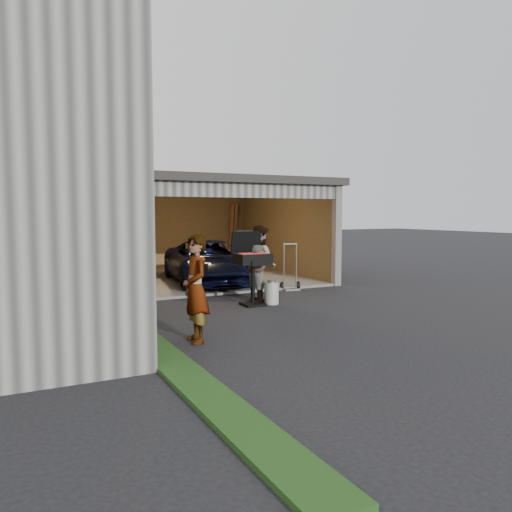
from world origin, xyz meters
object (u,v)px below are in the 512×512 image
Objects in this scene: woman at (196,289)px; man at (260,263)px; minivan at (208,264)px; hand_truck at (291,281)px; bbq_grill at (252,262)px; propane_tank at (271,293)px; plywood_panel at (134,309)px.

man is at bearing 138.43° from woman.
hand_truck reaches higher than minivan.
bbq_grill is (-0.27, -3.20, 0.36)m from minivan.
bbq_grill is 3.37× the size of propane_tank.
bbq_grill is at bearing 130.28° from man.
propane_tank is 2.08m from hand_truck.
hand_truck is at bearing 34.75° from plywood_panel.
propane_tank is (0.05, -0.45, -0.62)m from man.
minivan is 2.83m from man.
woman reaches higher than hand_truck.
plywood_panel reaches higher than propane_tank.
man is (0.12, -2.82, 0.27)m from minivan.
propane_tank is (2.57, 2.28, -0.59)m from woman.
bbq_grill is (2.13, 2.34, 0.12)m from woman.
hand_truck reaches higher than propane_tank.
hand_truck is (1.45, 1.08, -0.62)m from man.
man is 0.76m from propane_tank.
minivan is 3.29m from propane_tank.
man is at bearing -131.52° from hand_truck.
woman is 1.04× the size of bbq_grill.
woman is at bearing -29.09° from plywood_panel.
plywood_panel is at bearing -147.73° from bbq_grill.
man reaches higher than propane_tank.
plywood_panel is at bearing -133.38° from hand_truck.
woman is at bearing -138.45° from propane_tank.
bbq_grill reaches higher than minivan.
bbq_grill is 1.32× the size of hand_truck.
bbq_grill is at bearing -129.69° from hand_truck.
woman is 3.17m from bbq_grill.
propane_tank is at bearing 27.96° from plywood_panel.
propane_tank is at bearing 132.74° from woman.
hand_truck is at bearing -39.25° from minivan.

